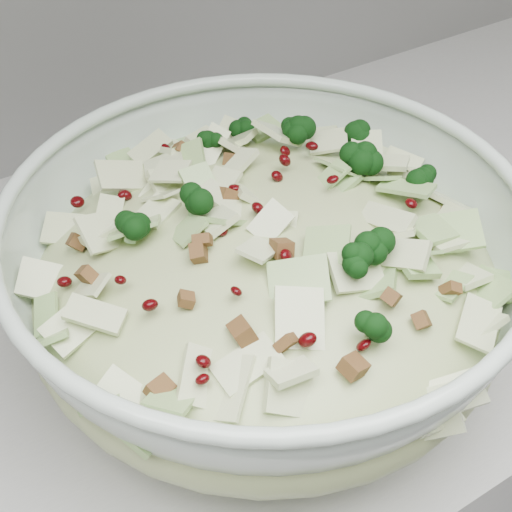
% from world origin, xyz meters
% --- Properties ---
extents(counter, '(3.60, 0.60, 0.90)m').
position_xyz_m(counter, '(0.00, 1.70, 0.45)').
color(counter, '#B9B8B4').
rests_on(counter, floor).
extents(mixing_bowl, '(0.42, 0.42, 0.16)m').
position_xyz_m(mixing_bowl, '(-0.14, 1.60, 0.98)').
color(mixing_bowl, silver).
rests_on(mixing_bowl, counter).
extents(salad, '(0.41, 0.41, 0.16)m').
position_xyz_m(salad, '(-0.14, 1.60, 1.01)').
color(salad, '#C0CD8C').
rests_on(salad, mixing_bowl).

